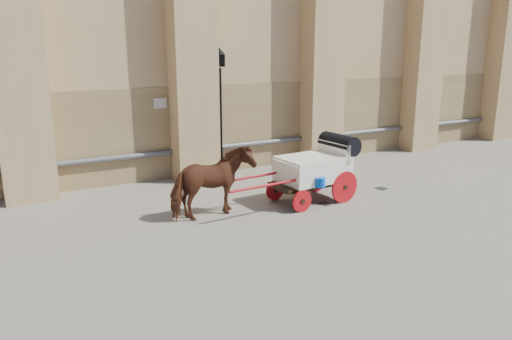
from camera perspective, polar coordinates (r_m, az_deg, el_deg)
ground at (r=13.97m, az=2.48°, el=-3.84°), size 90.00×90.00×0.00m
horse at (r=12.67m, az=-5.02°, el=-1.50°), size 2.26×1.25×1.81m
carriage at (r=14.11m, az=6.97°, el=0.41°), size 4.24×1.58×1.82m
street_lamp at (r=16.78m, az=-4.12°, el=7.12°), size 0.40×0.40×4.22m
drain_grate_near at (r=14.07m, az=7.94°, el=-3.80°), size 0.42×0.42×0.01m
drain_grate_far at (r=15.82m, az=14.11°, el=-2.06°), size 0.41×0.41×0.01m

